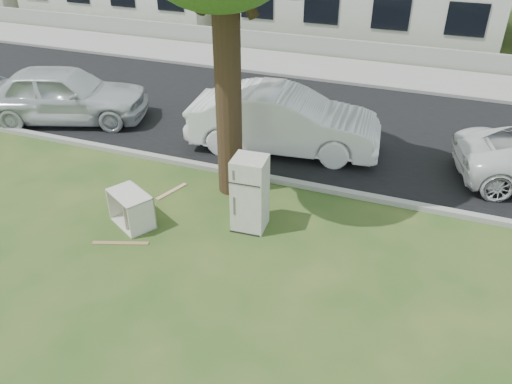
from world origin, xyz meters
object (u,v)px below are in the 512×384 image
at_px(cabinet, 131,209).
at_px(car_center, 284,120).
at_px(fridge, 250,194).
at_px(car_left, 64,94).

relative_size(cabinet, car_center, 0.19).
xyz_separation_m(fridge, car_left, (-6.84, 3.09, 0.02)).
bearing_deg(car_center, cabinet, 150.12).
height_order(fridge, car_center, car_center).
relative_size(fridge, car_left, 0.33).
bearing_deg(fridge, cabinet, -165.28).
bearing_deg(fridge, car_center, 93.49).
relative_size(cabinet, car_left, 0.20).
height_order(cabinet, car_center, car_center).
xyz_separation_m(cabinet, car_center, (1.81, 4.26, 0.43)).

